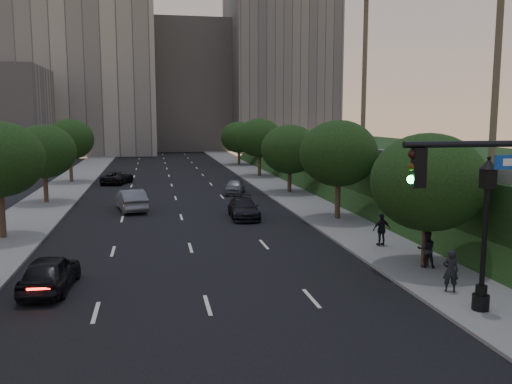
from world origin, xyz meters
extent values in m
plane|color=black|center=(0.00, 0.00, 0.00)|extent=(160.00, 160.00, 0.00)
cube|color=black|center=(0.00, 30.00, 0.01)|extent=(16.00, 140.00, 0.02)
cube|color=slate|center=(10.25, 30.00, 0.07)|extent=(4.50, 140.00, 0.15)
cube|color=slate|center=(-10.25, 30.00, 0.07)|extent=(4.50, 140.00, 0.15)
cube|color=black|center=(22.00, 28.00, 2.00)|extent=(18.00, 90.00, 4.00)
cube|color=slate|center=(13.50, 28.00, 4.35)|extent=(0.35, 90.00, 0.70)
cube|color=gray|center=(-14.00, 92.00, 16.00)|extent=(26.00, 20.00, 32.00)
cube|color=#9A948D|center=(6.00, 102.00, 13.00)|extent=(22.00, 18.00, 26.00)
cube|color=slate|center=(24.00, 96.00, 18.00)|extent=(20.00, 22.00, 36.00)
cylinder|color=#38281C|center=(10.30, 8.00, 1.43)|extent=(0.36, 0.36, 2.86)
ellipsoid|color=black|center=(10.30, 8.00, 4.03)|extent=(5.20, 5.20, 4.42)
cylinder|color=#38281C|center=(10.30, 20.00, 1.61)|extent=(0.36, 0.36, 3.21)
ellipsoid|color=black|center=(10.30, 20.00, 4.53)|extent=(5.20, 5.20, 4.42)
cylinder|color=#38281C|center=(10.30, 33.00, 1.43)|extent=(0.36, 0.36, 2.86)
ellipsoid|color=black|center=(10.30, 33.00, 4.03)|extent=(5.20, 5.20, 4.42)
cylinder|color=#38281C|center=(10.30, 47.00, 1.61)|extent=(0.36, 0.36, 3.21)
ellipsoid|color=black|center=(10.30, 47.00, 4.53)|extent=(5.20, 5.20, 4.42)
cylinder|color=#38281C|center=(10.30, 62.00, 1.43)|extent=(0.36, 0.36, 2.86)
ellipsoid|color=black|center=(10.30, 62.00, 4.03)|extent=(5.20, 5.20, 4.42)
cylinder|color=#38281C|center=(-10.30, 18.00, 1.63)|extent=(0.36, 0.36, 3.26)
cylinder|color=#38281C|center=(-10.30, 31.00, 1.50)|extent=(0.36, 0.36, 2.99)
ellipsoid|color=black|center=(-10.30, 31.00, 4.22)|extent=(5.00, 5.00, 4.25)
cylinder|color=#38281C|center=(-10.30, 45.00, 1.63)|extent=(0.36, 0.36, 3.26)
ellipsoid|color=black|center=(-10.30, 45.00, 4.59)|extent=(5.00, 5.00, 4.25)
cylinder|color=#4C4233|center=(17.50, 14.00, 10.00)|extent=(0.40, 0.40, 12.00)
cylinder|color=#4C4233|center=(16.00, 30.00, 11.25)|extent=(0.40, 0.40, 14.50)
cylinder|color=black|center=(6.61, -2.47, 6.30)|extent=(5.40, 0.16, 0.16)
cube|color=black|center=(4.31, -2.47, 5.75)|extent=(0.32, 0.22, 0.95)
sphere|color=black|center=(4.13, -2.47, 6.08)|extent=(0.20, 0.20, 0.20)
sphere|color=#3F2B0A|center=(4.13, -2.47, 5.78)|extent=(0.20, 0.20, 0.20)
sphere|color=#19F24C|center=(4.13, -2.47, 5.48)|extent=(0.20, 0.20, 0.20)
cylinder|color=black|center=(9.44, 2.36, 0.35)|extent=(0.60, 0.60, 0.70)
cylinder|color=black|center=(9.44, 2.36, 0.85)|extent=(0.40, 0.40, 0.40)
cylinder|color=black|center=(9.44, 2.36, 2.80)|extent=(0.18, 0.18, 3.60)
cube|color=black|center=(9.44, 2.36, 4.85)|extent=(0.42, 0.42, 0.70)
cone|color=black|center=(9.44, 2.36, 5.35)|extent=(0.64, 0.64, 0.35)
sphere|color=black|center=(9.44, 2.36, 5.55)|extent=(0.14, 0.14, 0.14)
imported|color=black|center=(-6.03, 7.96, 0.74)|extent=(2.09, 4.48, 1.48)
imported|color=#5B5D63|center=(-3.49, 26.42, 0.81)|extent=(2.65, 5.14, 1.61)
imported|color=black|center=(-5.50, 43.30, 0.66)|extent=(3.56, 5.19, 1.32)
imported|color=black|center=(4.22, 21.93, 0.68)|extent=(2.08, 4.75, 1.36)
imported|color=slate|center=(5.38, 33.65, 0.68)|extent=(2.60, 4.25, 1.35)
imported|color=black|center=(9.45, 4.42, 0.98)|extent=(0.71, 0.59, 1.66)
imported|color=black|center=(10.24, 7.78, 0.99)|extent=(0.97, 0.85, 1.67)
imported|color=black|center=(9.98, 12.10, 1.02)|extent=(1.06, 0.54, 1.74)
camera|label=1|loc=(-1.87, -14.26, 6.96)|focal=38.00mm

